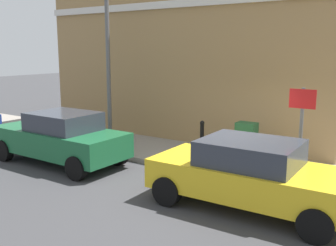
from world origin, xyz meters
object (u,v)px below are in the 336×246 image
car_yellow (250,173)px  utility_cabinet (246,144)px  bollard_near_cabinet (202,136)px  street_sign (301,122)px  car_green (60,137)px  lamppost (108,49)px

car_yellow → utility_cabinet: bearing=-66.6°
bollard_near_cabinet → utility_cabinet: bearing=-93.9°
utility_cabinet → bollard_near_cabinet: bearing=86.1°
car_yellow → utility_cabinet: size_ratio=3.64×
utility_cabinet → bollard_near_cabinet: utility_cabinet is taller
bollard_near_cabinet → street_sign: 3.56m
car_yellow → utility_cabinet: 2.88m
car_yellow → car_green: car_green is taller
street_sign → lamppost: (1.02, 6.81, 1.64)m
utility_cabinet → lamppost: bearing=90.7°
bollard_near_cabinet → lamppost: (-0.16, 3.59, 2.60)m
utility_cabinet → bollard_near_cabinet: (0.10, 1.46, 0.02)m
utility_cabinet → car_yellow: bearing=-155.5°
utility_cabinet → bollard_near_cabinet: size_ratio=1.11×
car_yellow → lamppost: bearing=-23.3°
car_yellow → bollard_near_cabinet: 3.80m
car_green → lamppost: (2.55, 0.40, 2.53)m
car_yellow → bollard_near_cabinet: car_yellow is taller
car_yellow → street_sign: size_ratio=1.82×
car_green → street_sign: size_ratio=1.83×
utility_cabinet → street_sign: size_ratio=0.50×
car_yellow → bollard_near_cabinet: bearing=-46.7°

